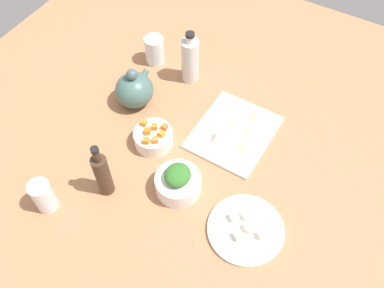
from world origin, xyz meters
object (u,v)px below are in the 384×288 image
object	(u,v)px
cutting_board	(234,132)
bottle_1	(190,60)
plate_tofu	(246,229)
bottle_0	(103,174)
bowl_carrots	(153,138)
drinking_glass_1	(154,50)
bowl_greens	(178,184)
drinking_glass_0	(43,196)
teapot	(134,90)

from	to	relation	value
cutting_board	bottle_1	bearing A→B (deg)	59.55
plate_tofu	bottle_0	world-z (taller)	bottle_0
bottle_0	bottle_1	bearing A→B (deg)	2.14
cutting_board	bottle_0	bearing A→B (deg)	148.48
bowl_carrots	drinking_glass_1	world-z (taller)	drinking_glass_1
plate_tofu	drinking_glass_1	size ratio (longest dim) A/B	2.07
bowl_greens	bottle_1	size ratio (longest dim) A/B	0.67
bottle_1	drinking_glass_0	bearing A→B (deg)	171.59
bowl_greens	bottle_1	xyz separation A→B (cm)	(42.70, 20.74, 5.89)
bowl_greens	drinking_glass_1	size ratio (longest dim) A/B	1.30
bowl_greens	drinking_glass_1	distance (cm)	57.51
cutting_board	drinking_glass_0	world-z (taller)	drinking_glass_0
cutting_board	bowl_carrots	size ratio (longest dim) A/B	2.25
cutting_board	plate_tofu	distance (cm)	35.03
bowl_greens	drinking_glass_0	distance (cm)	39.07
cutting_board	bottle_0	world-z (taller)	bottle_0
drinking_glass_0	teapot	bearing A→B (deg)	1.02
plate_tofu	bottle_0	size ratio (longest dim) A/B	1.02
bottle_0	drinking_glass_0	size ratio (longest dim) A/B	1.92
cutting_board	bottle_0	size ratio (longest dim) A/B	1.32
bottle_1	bowl_carrots	bearing A→B (deg)	-171.62
bottle_1	bowl_greens	bearing A→B (deg)	-154.10
bowl_carrots	drinking_glass_1	distance (cm)	39.21
drinking_glass_1	cutting_board	bearing A→B (deg)	-111.32
bottle_0	bottle_1	distance (cm)	53.71
bottle_1	drinking_glass_1	bearing A→B (deg)	85.51
teapot	drinking_glass_0	distance (cm)	47.11
plate_tofu	bowl_greens	size ratio (longest dim) A/B	1.59
plate_tofu	teapot	bearing A→B (deg)	65.70
teapot	bottle_0	size ratio (longest dim) A/B	0.71
plate_tofu	drinking_glass_0	bearing A→B (deg)	112.22
teapot	bottle_1	size ratio (longest dim) A/B	0.74
cutting_board	drinking_glass_1	size ratio (longest dim) A/B	2.67
cutting_board	plate_tofu	bearing A→B (deg)	-147.60
plate_tofu	teapot	distance (cm)	60.78
bowl_carrots	teapot	xyz separation A→B (cm)	(12.02, 15.40, 3.44)
bottle_0	bottle_1	world-z (taller)	bottle_0
drinking_glass_0	bowl_greens	bearing A→B (deg)	-51.74
bottle_0	plate_tofu	bearing A→B (deg)	-78.02
teapot	bottle_1	distance (cm)	22.66
bottle_1	drinking_glass_0	distance (cm)	67.66
bottle_0	drinking_glass_1	size ratio (longest dim) A/B	2.02
plate_tofu	bowl_carrots	xyz separation A→B (cm)	(12.88, 39.76, 2.11)
teapot	bowl_carrots	bearing A→B (deg)	-127.97
bowl_carrots	bottle_0	bearing A→B (deg)	173.03
teapot	cutting_board	bearing A→B (deg)	-82.69
cutting_board	bowl_greens	xyz separation A→B (cm)	(-27.62, 4.93, 2.63)
teapot	bottle_1	bearing A→B (deg)	-28.49
plate_tofu	bottle_1	xyz separation A→B (cm)	(44.66, 44.44, 8.41)
drinking_glass_0	drinking_glass_1	bearing A→B (deg)	5.34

